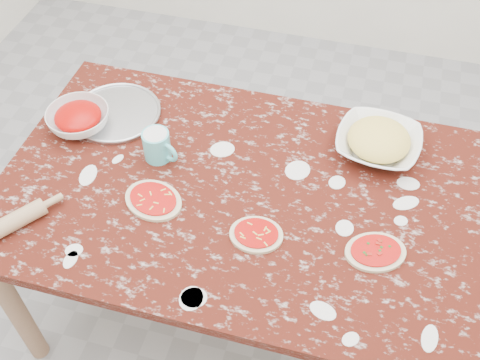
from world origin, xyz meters
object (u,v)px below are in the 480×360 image
(sauce_bowl, at_px, (79,119))
(cheese_bowl, at_px, (378,144))
(pizza_tray, at_px, (117,113))
(rolling_pin, at_px, (2,227))
(flour_mug, at_px, (158,145))
(worktable, at_px, (240,206))

(sauce_bowl, distance_m, cheese_bowl, 1.07)
(pizza_tray, height_order, rolling_pin, rolling_pin)
(flour_mug, xyz_separation_m, rolling_pin, (-0.35, -0.43, -0.03))
(worktable, relative_size, cheese_bowl, 5.56)
(pizza_tray, distance_m, cheese_bowl, 0.95)
(worktable, relative_size, rolling_pin, 5.81)
(worktable, xyz_separation_m, pizza_tray, (-0.54, 0.23, 0.09))
(worktable, distance_m, flour_mug, 0.35)
(sauce_bowl, xyz_separation_m, cheese_bowl, (1.05, 0.16, 0.00))
(pizza_tray, bearing_deg, sauce_bowl, -137.36)
(cheese_bowl, relative_size, rolling_pin, 1.05)
(pizza_tray, bearing_deg, cheese_bowl, 3.96)
(sauce_bowl, bearing_deg, rolling_pin, -91.54)
(rolling_pin, bearing_deg, flour_mug, 51.25)
(cheese_bowl, bearing_deg, flour_mug, -162.40)
(pizza_tray, bearing_deg, worktable, -23.43)
(worktable, height_order, sauce_bowl, sauce_bowl)
(worktable, height_order, rolling_pin, rolling_pin)
(worktable, height_order, flour_mug, flour_mug)
(pizza_tray, xyz_separation_m, flour_mug, (0.23, -0.16, 0.05))
(cheese_bowl, xyz_separation_m, rolling_pin, (-1.07, -0.66, -0.01))
(pizza_tray, relative_size, cheese_bowl, 1.12)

